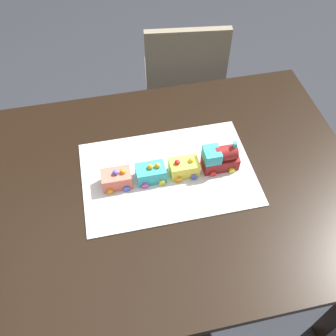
{
  "coord_description": "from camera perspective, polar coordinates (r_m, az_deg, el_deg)",
  "views": [
    {
      "loc": [
        0.14,
        0.75,
        1.8
      ],
      "look_at": [
        -0.03,
        -0.04,
        0.77
      ],
      "focal_mm": 40.21,
      "sensor_mm": 36.0,
      "label": 1
    }
  ],
  "objects": [
    {
      "name": "cake_car_gondola_turquoise",
      "position": [
        1.29,
        -2.62,
        -0.75
      ],
      "size": [
        0.1,
        0.08,
        0.07
      ],
      "color": "#38B7C6",
      "rests_on": "cake_board"
    },
    {
      "name": "cake_board",
      "position": [
        1.33,
        -0.0,
        -0.85
      ],
      "size": [
        0.6,
        0.4,
        0.0
      ],
      "primitive_type": "cube",
      "color": "silver",
      "rests_on": "dining_table"
    },
    {
      "name": "cake_locomotive",
      "position": [
        1.32,
        7.93,
        1.52
      ],
      "size": [
        0.14,
        0.08,
        0.12
      ],
      "color": "maroon",
      "rests_on": "cake_board"
    },
    {
      "name": "cake_car_hopper_lemon",
      "position": [
        1.31,
        2.45,
        0.11
      ],
      "size": [
        0.1,
        0.08,
        0.07
      ],
      "color": "#F4E04C",
      "rests_on": "cake_board"
    },
    {
      "name": "cake_car_tanker_coral",
      "position": [
        1.29,
        -7.79,
        -1.61
      ],
      "size": [
        0.1,
        0.08,
        0.07
      ],
      "color": "#F27260",
      "rests_on": "cake_board"
    },
    {
      "name": "chair",
      "position": [
        2.11,
        2.28,
        12.85
      ],
      "size": [
        0.45,
        0.45,
        0.86
      ],
      "rotation": [
        0.0,
        0.0,
        -0.13
      ],
      "color": "gray",
      "rests_on": "ground"
    },
    {
      "name": "dining_table",
      "position": [
        1.39,
        -0.9,
        -4.98
      ],
      "size": [
        1.4,
        1.0,
        0.74
      ],
      "color": "black",
      "rests_on": "ground"
    },
    {
      "name": "ground_plane",
      "position": [
        1.95,
        -0.66,
        -15.2
      ],
      "size": [
        8.0,
        8.0,
        0.0
      ],
      "primitive_type": "plane",
      "color": "#2D3038"
    }
  ]
}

